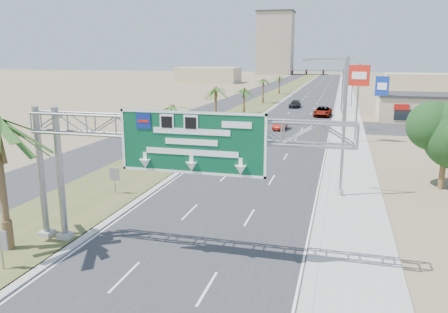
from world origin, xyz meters
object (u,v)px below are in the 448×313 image
car_right_lane (323,112)px  car_far (295,104)px  pole_sign_red_near (359,80)px  pole_sign_red_far (353,79)px  sign_gantry (164,138)px  car_mid_lane (280,125)px  car_left_lane (220,142)px  signal_mast (331,86)px  store_building (438,108)px  pole_sign_blue (382,88)px

car_right_lane → car_far: size_ratio=1.23×
pole_sign_red_near → pole_sign_red_far: size_ratio=1.28×
sign_gantry → car_far: (-0.82, 69.09, -5.36)m
car_mid_lane → pole_sign_red_near: (9.93, -6.87, 6.63)m
car_left_lane → car_far: (3.62, 42.98, -0.13)m
car_left_lane → car_far: 43.14m
car_right_lane → pole_sign_red_near: bearing=-74.3°
car_far → pole_sign_red_far: size_ratio=0.66×
sign_gantry → car_far: sign_gantry is taller
car_mid_lane → car_far: size_ratio=0.88×
pole_sign_red_far → pole_sign_red_near: bearing=-90.1°
signal_mast → car_right_lane: bearing=-101.7°
signal_mast → car_left_lane: bearing=-106.5°
sign_gantry → car_left_lane: size_ratio=3.46×
store_building → pole_sign_red_near: size_ratio=1.94×
pole_sign_red_far → store_building: bearing=-51.8°
signal_mast → car_left_lane: 37.71m
store_building → signal_mast: bearing=160.5°
signal_mast → car_mid_lane: signal_mast is taller
car_mid_lane → pole_sign_blue: (13.93, 10.24, 4.69)m
car_left_lane → pole_sign_red_near: (14.50, 8.16, 6.49)m
pole_sign_red_near → car_mid_lane: bearing=145.3°
sign_gantry → signal_mast: (6.23, 62.05, -1.21)m
store_building → pole_sign_red_near: (-13.00, -21.80, 5.32)m
car_mid_lane → pole_sign_red_far: bearing=76.2°
signal_mast → pole_sign_red_near: size_ratio=1.11×
store_building → car_right_lane: store_building is taller
sign_gantry → car_far: bearing=90.7°
store_building → pole_sign_red_near: pole_sign_red_near is taller
pole_sign_red_far → car_left_lane: bearing=-107.4°
car_left_lane → pole_sign_blue: 31.65m
signal_mast → car_right_lane: signal_mast is taller
sign_gantry → pole_sign_red_near: size_ratio=1.81×
signal_mast → car_left_lane: size_ratio=2.12×
pole_sign_blue → car_far: bearing=130.0°
pole_sign_red_far → car_mid_lane: bearing=-107.7°
sign_gantry → car_left_lane: (-4.44, 26.10, -5.23)m
car_left_lane → car_right_lane: 32.35m
car_left_lane → pole_sign_red_near: 17.86m
car_right_lane → pole_sign_red_near: size_ratio=0.63×
sign_gantry → pole_sign_blue: (14.06, 51.38, -0.68)m
car_far → pole_sign_blue: pole_sign_blue is taller
car_right_lane → signal_mast: bearing=81.9°
car_mid_lane → car_right_lane: 16.64m
sign_gantry → car_mid_lane: bearing=89.8°
car_left_lane → pole_sign_red_near: size_ratio=0.52×
pole_sign_red_near → pole_sign_blue: pole_sign_red_near is taller
sign_gantry → pole_sign_blue: size_ratio=2.28×
car_far → car_mid_lane: bearing=-84.7°
car_right_lane → pole_sign_red_near: pole_sign_red_near is taller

